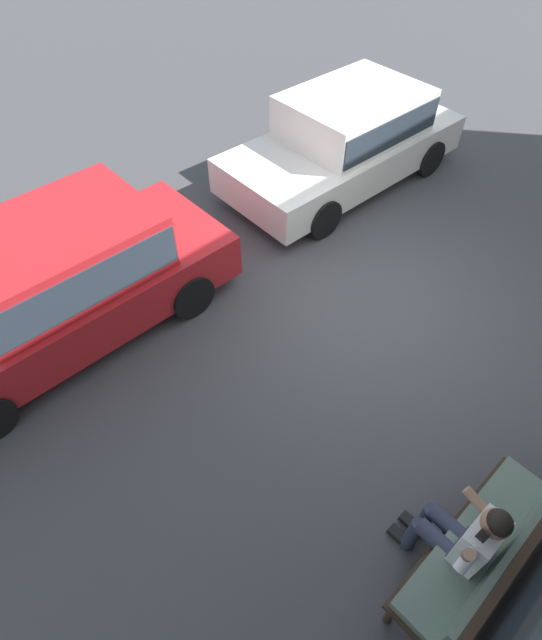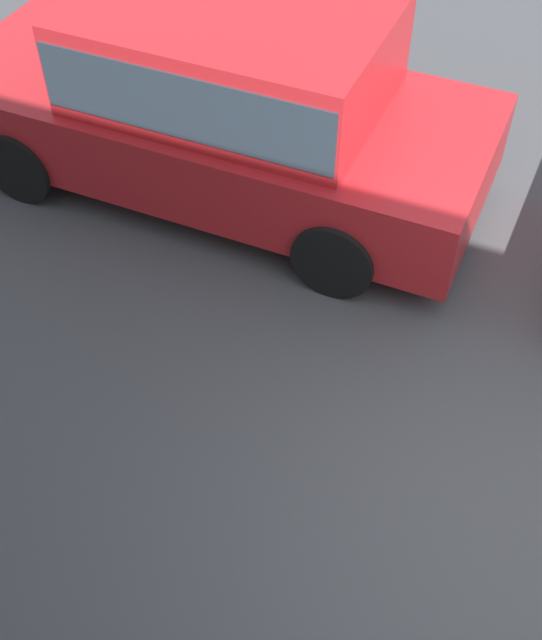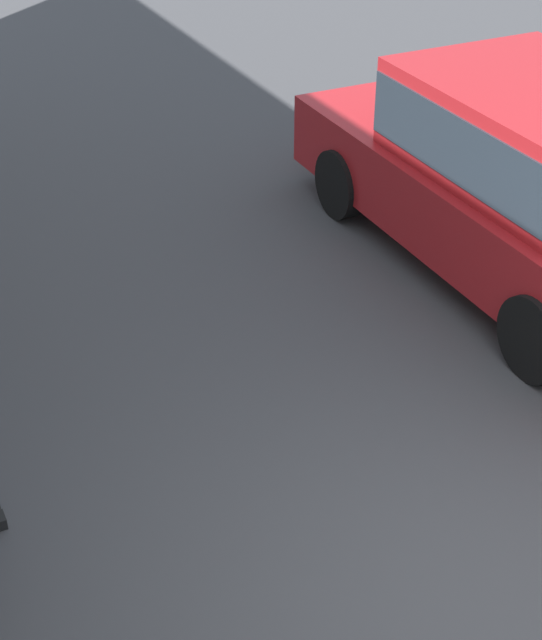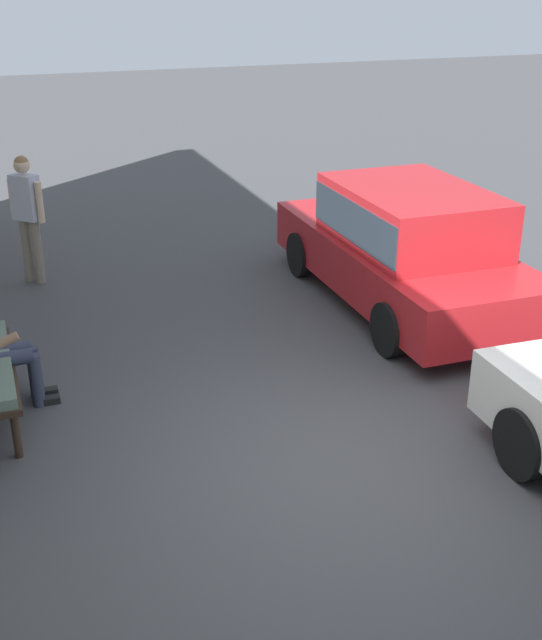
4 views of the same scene
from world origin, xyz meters
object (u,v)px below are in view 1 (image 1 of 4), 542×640
at_px(bench, 491,552).
at_px(parked_car_mid, 58,279).
at_px(parked_car_near, 347,136).
at_px(person_on_phone, 463,537).

height_order(bench, parked_car_mid, parked_car_mid).
bearing_deg(parked_car_near, parked_car_mid, -0.96).
distance_m(bench, parked_car_near, 6.45).
height_order(bench, person_on_phone, person_on_phone).
xyz_separation_m(person_on_phone, parked_car_near, (-4.12, -4.83, 0.06)).
xyz_separation_m(bench, parked_car_mid, (1.11, -5.14, 0.21)).
bearing_deg(bench, parked_car_mid, -77.86).
height_order(bench, parked_car_near, parked_car_near).
height_order(person_on_phone, parked_car_mid, parked_car_mid).
bearing_deg(bench, parked_car_near, -128.34).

